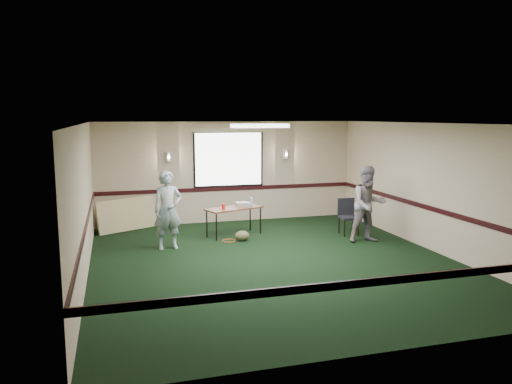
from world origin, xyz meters
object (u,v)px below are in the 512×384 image
object	(u,v)px
conference_chair	(348,213)
person_left	(168,210)
projector	(242,204)
folding_table	(234,210)
person_right	(368,204)

from	to	relation	value
conference_chair	person_left	world-z (taller)	person_left
projector	conference_chair	bearing A→B (deg)	-12.00
folding_table	person_left	distance (m)	1.84
conference_chair	person_left	size ratio (longest dim) A/B	0.51
person_right	folding_table	bearing A→B (deg)	155.20
projector	conference_chair	size ratio (longest dim) A/B	0.34
person_right	conference_chair	bearing A→B (deg)	99.27
projector	conference_chair	distance (m)	2.57
folding_table	projector	bearing A→B (deg)	7.02
projector	person_left	world-z (taller)	person_left
folding_table	projector	xyz separation A→B (m)	(0.23, 0.12, 0.10)
folding_table	projector	world-z (taller)	projector
folding_table	conference_chair	size ratio (longest dim) A/B	1.69
projector	person_left	xyz separation A→B (m)	(-1.88, -0.92, 0.12)
conference_chair	person_right	xyz separation A→B (m)	(0.10, -0.82, 0.36)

